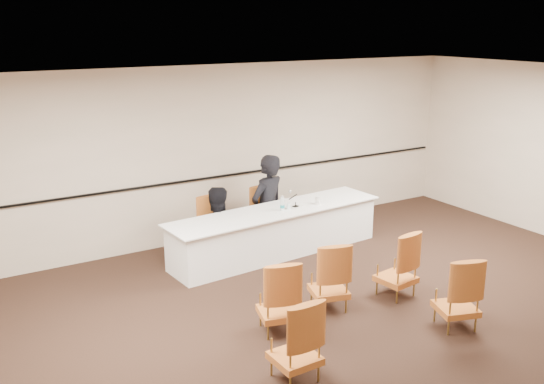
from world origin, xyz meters
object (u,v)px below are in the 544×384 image
(panel_table, at_px, (276,232))
(microphone, at_px, (296,199))
(coffee_cup, at_px, (318,200))
(panelist_main_chair, at_px, (268,215))
(drinking_glass, at_px, (289,206))
(aud_chair_front_left, at_px, (278,296))
(water_bottle, at_px, (282,203))
(aud_chair_front_right, at_px, (397,263))
(aud_chair_back_left, at_px, (295,339))
(panelist_second, at_px, (216,236))
(aud_chair_back_right, at_px, (457,292))
(aud_chair_front_mid, at_px, (329,275))
(panelist_main, at_px, (268,211))
(panelist_second_chair, at_px, (216,226))

(panel_table, height_order, microphone, microphone)
(coffee_cup, bearing_deg, panel_table, 172.76)
(panelist_main_chair, bearing_deg, microphone, -77.95)
(panel_table, relative_size, drinking_glass, 37.52)
(microphone, relative_size, aud_chair_front_left, 0.27)
(water_bottle, distance_m, aud_chair_front_right, 2.22)
(aud_chair_front_left, height_order, aud_chair_back_left, same)
(drinking_glass, xyz_separation_m, coffee_cup, (0.56, -0.03, 0.02))
(water_bottle, height_order, aud_chair_back_left, water_bottle)
(panelist_main_chair, height_order, coffee_cup, panelist_main_chair)
(panelist_main_chair, distance_m, drinking_glass, 0.72)
(panel_table, bearing_deg, drinking_glass, -23.40)
(panelist_second, bearing_deg, aud_chair_back_right, 123.12)
(aud_chair_back_left, bearing_deg, panel_table, 60.39)
(aud_chair_front_mid, bearing_deg, aud_chair_front_right, 8.45)
(water_bottle, distance_m, drinking_glass, 0.15)
(aud_chair_front_mid, bearing_deg, aud_chair_back_left, -121.22)
(panel_table, xyz_separation_m, panelist_main, (0.17, 0.57, 0.17))
(microphone, bearing_deg, aud_chair_front_right, -93.41)
(panelist_main_chair, distance_m, aud_chair_front_left, 3.18)
(aud_chair_back_left, bearing_deg, aud_chair_front_left, 66.75)
(water_bottle, bearing_deg, microphone, 9.64)
(aud_chair_front_mid, relative_size, aud_chair_back_right, 1.00)
(aud_chair_front_left, relative_size, aud_chair_back_right, 1.00)
(panelist_second, height_order, water_bottle, panelist_second)
(panel_table, bearing_deg, microphone, -9.16)
(panel_table, height_order, panelist_second_chair, panelist_second_chair)
(aud_chair_back_right, bearing_deg, aud_chair_front_right, 109.83)
(panelist_main, xyz_separation_m, panelist_second, (-1.02, -0.08, -0.24))
(panelist_second_chair, bearing_deg, aud_chair_back_right, -73.14)
(drinking_glass, bearing_deg, panel_table, 160.90)
(panelist_main, relative_size, aud_chair_back_right, 2.08)
(panelist_main, relative_size, aud_chair_front_mid, 2.08)
(drinking_glass, relative_size, aud_chair_front_mid, 0.11)
(microphone, bearing_deg, aud_chair_front_mid, -121.23)
(panel_table, relative_size, aud_chair_back_left, 3.95)
(panelist_second_chair, bearing_deg, aud_chair_front_left, -104.46)
(drinking_glass, bearing_deg, coffee_cup, -2.94)
(panelist_second, height_order, microphone, panelist_second)
(water_bottle, height_order, drinking_glass, water_bottle)
(panel_table, distance_m, microphone, 0.62)
(panel_table, distance_m, coffee_cup, 0.88)
(panelist_main, height_order, panelist_second, panelist_main)
(microphone, relative_size, drinking_glass, 2.60)
(aud_chair_front_mid, xyz_separation_m, aud_chair_back_right, (1.05, -1.22, 0.00))
(drinking_glass, distance_m, aud_chair_front_mid, 2.11)
(panel_table, relative_size, aud_chair_back_right, 3.95)
(panelist_main_chair, bearing_deg, aud_chair_back_right, -87.86)
(panelist_second, bearing_deg, microphone, 168.28)
(aud_chair_front_mid, relative_size, aud_chair_back_left, 1.00)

